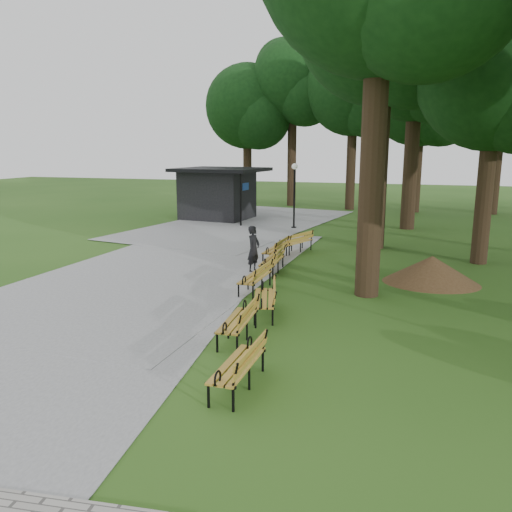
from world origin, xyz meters
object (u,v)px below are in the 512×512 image
(bench_4, at_px, (272,261))
(bench_6, at_px, (296,242))
(bench_0, at_px, (238,365))
(lawn_tree_2, at_px, (386,14))
(bench_1, at_px, (237,321))
(lamp_post, at_px, (294,183))
(bench_2, at_px, (264,298))
(dirt_mound, at_px, (432,270))
(bench_5, at_px, (275,250))
(lawn_tree_1, at_px, (496,74))
(lawn_tree_4, at_px, (417,56))
(bench_3, at_px, (255,277))
(person, at_px, (254,249))
(kiosk, at_px, (217,194))

(bench_4, relative_size, bench_6, 1.00)
(bench_0, bearing_deg, lawn_tree_2, 175.56)
(bench_1, bearing_deg, lawn_tree_2, 166.49)
(lamp_post, relative_size, bench_0, 1.82)
(bench_4, distance_m, lawn_tree_2, 11.11)
(bench_2, bearing_deg, bench_6, 171.71)
(dirt_mound, bearing_deg, bench_5, 163.22)
(lawn_tree_1, height_order, lawn_tree_4, lawn_tree_4)
(bench_5, xyz_separation_m, lawn_tree_1, (7.42, 1.89, 6.35))
(bench_3, relative_size, bench_4, 1.00)
(bench_6, relative_size, lawn_tree_1, 0.20)
(bench_0, xyz_separation_m, lawn_tree_1, (5.31, 12.35, 6.35))
(bench_1, height_order, bench_2, same)
(dirt_mound, height_order, bench_5, dirt_mound)
(lamp_post, xyz_separation_m, lawn_tree_2, (4.55, -4.17, 7.00))
(person, xyz_separation_m, lamp_post, (-0.85, 9.93, 1.64))
(bench_1, distance_m, bench_3, 3.96)
(kiosk, relative_size, bench_6, 2.58)
(bench_6, bearing_deg, person, 10.69)
(kiosk, distance_m, lawn_tree_2, 14.18)
(bench_2, height_order, bench_5, same)
(bench_6, relative_size, lawn_tree_4, 0.16)
(kiosk, height_order, bench_3, kiosk)
(bench_1, height_order, lawn_tree_1, lawn_tree_1)
(bench_4, bearing_deg, bench_5, -170.90)
(lamp_post, bearing_deg, bench_6, -76.21)
(bench_4, relative_size, lawn_tree_1, 0.20)
(bench_2, xyz_separation_m, bench_6, (-1.00, 8.13, 0.00))
(lamp_post, relative_size, bench_2, 1.82)
(lamp_post, bearing_deg, lawn_tree_4, 16.92)
(person, xyz_separation_m, bench_0, (2.36, -8.51, -0.37))
(bench_5, bearing_deg, bench_4, 13.78)
(kiosk, distance_m, bench_6, 10.93)
(bench_3, relative_size, bench_6, 1.00)
(dirt_mound, distance_m, lawn_tree_2, 10.79)
(bench_6, bearing_deg, lamp_post, -145.50)
(bench_1, xyz_separation_m, lawn_tree_4, (3.37, 17.93, 8.31))
(person, height_order, bench_2, person)
(bench_5, bearing_deg, bench_3, 9.03)
(dirt_mound, height_order, lawn_tree_4, lawn_tree_4)
(lamp_post, height_order, bench_6, lamp_post)
(bench_2, bearing_deg, bench_4, 177.62)
(bench_3, bearing_deg, person, -160.15)
(bench_0, xyz_separation_m, bench_1, (-0.79, 2.27, 0.00))
(bench_2, height_order, lawn_tree_2, lawn_tree_2)
(bench_1, xyz_separation_m, bench_4, (-0.92, 6.27, 0.00))
(lawn_tree_4, bearing_deg, lamp_post, -163.08)
(lawn_tree_4, bearing_deg, bench_0, -97.27)
(bench_1, height_order, bench_6, same)
(kiosk, xyz_separation_m, lawn_tree_1, (13.80, -8.40, 5.25))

